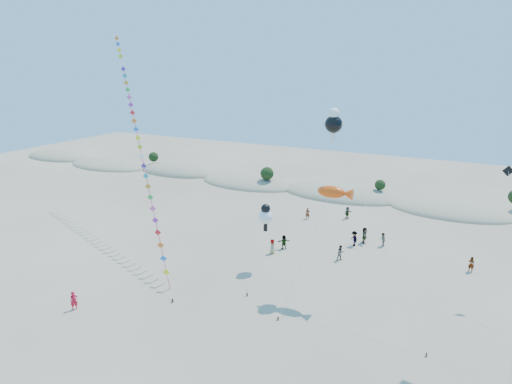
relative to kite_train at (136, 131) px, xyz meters
name	(u,v)px	position (x,y,z in m)	size (l,w,h in m)	color
ground	(157,366)	(17.56, -19.26, -12.34)	(160.00, 160.00, 0.00)	gray
dune_ridge	(347,195)	(18.62, 25.87, -12.23)	(145.30, 11.49, 5.57)	tan
kite_train	(136,131)	(0.00, 0.00, 0.00)	(26.03, 23.13, 24.19)	#3F2D1E
fish_kite	(335,193)	(25.13, -4.55, -2.94)	(3.95, 6.60, 9.95)	#3F2D1E
cartoon_kite_low	(266,215)	(17.75, -2.43, -6.78)	(1.76, 6.66, 6.71)	#3F2D1E
cartoon_kite_high	(334,122)	(24.08, -2.30, 2.59)	(10.81, 8.55, 16.17)	#3F2D1E
flyer_foreground	(74,301)	(6.83, -16.66, -11.52)	(0.59, 0.39, 1.63)	red
beachgoers	(374,244)	(26.77, 6.40, -11.48)	(28.89, 15.77, 1.88)	slate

